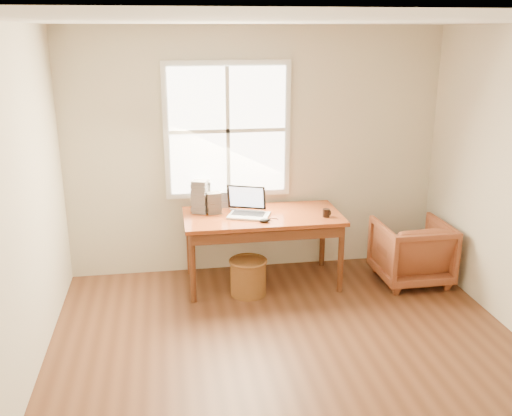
{
  "coord_description": "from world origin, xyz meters",
  "views": [
    {
      "loc": [
        -0.94,
        -3.64,
        2.55
      ],
      "look_at": [
        -0.09,
        1.65,
        0.87
      ],
      "focal_mm": 40.0,
      "sensor_mm": 36.0,
      "label": 1
    }
  ],
  "objects_px": {
    "coffee_mug": "(326,213)",
    "cd_stack_a": "(203,195)",
    "laptop": "(249,202)",
    "desk": "(262,216)",
    "wicker_stool": "(248,277)",
    "armchair": "(411,251)"
  },
  "relations": [
    {
      "from": "laptop",
      "to": "cd_stack_a",
      "type": "bearing_deg",
      "value": 164.84
    },
    {
      "from": "coffee_mug",
      "to": "cd_stack_a",
      "type": "relative_size",
      "value": 0.26
    },
    {
      "from": "desk",
      "to": "armchair",
      "type": "distance_m",
      "value": 1.61
    },
    {
      "from": "desk",
      "to": "cd_stack_a",
      "type": "relative_size",
      "value": 5.16
    },
    {
      "from": "laptop",
      "to": "armchair",
      "type": "bearing_deg",
      "value": 15.48
    },
    {
      "from": "desk",
      "to": "armchair",
      "type": "relative_size",
      "value": 2.2
    },
    {
      "from": "armchair",
      "to": "laptop",
      "type": "height_order",
      "value": "laptop"
    },
    {
      "from": "coffee_mug",
      "to": "cd_stack_a",
      "type": "height_order",
      "value": "cd_stack_a"
    },
    {
      "from": "desk",
      "to": "wicker_stool",
      "type": "height_order",
      "value": "desk"
    },
    {
      "from": "desk",
      "to": "armchair",
      "type": "xyz_separation_m",
      "value": [
        1.55,
        -0.21,
        -0.4
      ]
    },
    {
      "from": "desk",
      "to": "laptop",
      "type": "bearing_deg",
      "value": -163.41
    },
    {
      "from": "laptop",
      "to": "coffee_mug",
      "type": "bearing_deg",
      "value": 11.47
    },
    {
      "from": "desk",
      "to": "cd_stack_a",
      "type": "height_order",
      "value": "cd_stack_a"
    },
    {
      "from": "coffee_mug",
      "to": "cd_stack_a",
      "type": "distance_m",
      "value": 1.29
    },
    {
      "from": "desk",
      "to": "coffee_mug",
      "type": "distance_m",
      "value": 0.65
    },
    {
      "from": "coffee_mug",
      "to": "cd_stack_a",
      "type": "bearing_deg",
      "value": 176.33
    },
    {
      "from": "laptop",
      "to": "coffee_mug",
      "type": "relative_size",
      "value": 5.27
    },
    {
      "from": "desk",
      "to": "laptop",
      "type": "xyz_separation_m",
      "value": [
        -0.15,
        -0.04,
        0.17
      ]
    },
    {
      "from": "wicker_stool",
      "to": "cd_stack_a",
      "type": "relative_size",
      "value": 1.15
    },
    {
      "from": "armchair",
      "to": "wicker_stool",
      "type": "xyz_separation_m",
      "value": [
        -1.74,
        -0.05,
        -0.15
      ]
    },
    {
      "from": "wicker_stool",
      "to": "coffee_mug",
      "type": "relative_size",
      "value": 4.4
    },
    {
      "from": "desk",
      "to": "wicker_stool",
      "type": "relative_size",
      "value": 4.49
    }
  ]
}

